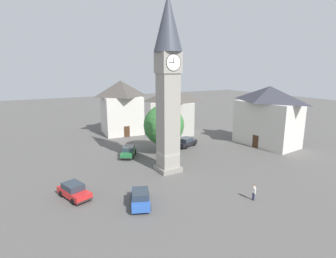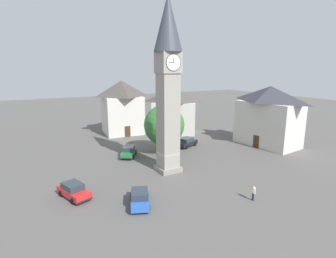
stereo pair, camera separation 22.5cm
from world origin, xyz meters
name	(u,v)px [view 1 (the left image)]	position (x,y,z in m)	size (l,w,h in m)	color
ground_plane	(168,171)	(0.00, 0.00, 0.00)	(200.00, 200.00, 0.00)	#565451
clock_tower	(168,71)	(0.00, 0.00, 12.60)	(3.39, 3.39, 21.51)	gray
car_blue_kerb	(74,191)	(12.02, 1.75, 0.76)	(2.89, 4.45, 1.53)	red
car_silver_kerb	(186,142)	(-8.13, -7.99, 0.76)	(4.46, 3.05, 1.53)	black
car_red_corner	(129,152)	(2.31, -7.90, 0.76)	(3.64, 4.39, 1.53)	#236B38
car_white_side	(140,198)	(6.74, 6.46, 0.76)	(3.13, 4.46, 1.53)	#2D5BB7
pedestrian	(254,191)	(-3.49, 11.17, 1.01)	(0.31, 0.54, 1.69)	#2D3351
tree	(164,125)	(-3.07, -6.67, 4.46)	(6.20, 6.20, 7.57)	brown
building_shop_left	(121,107)	(-2.12, -22.59, 5.42)	(8.26, 7.93, 10.62)	beige
building_terrace_right	(173,110)	(-11.34, -17.82, 4.64)	(10.87, 10.09, 9.09)	beige
building_corner_back	(268,116)	(-20.70, -2.10, 5.13)	(7.09, 11.02, 10.07)	beige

